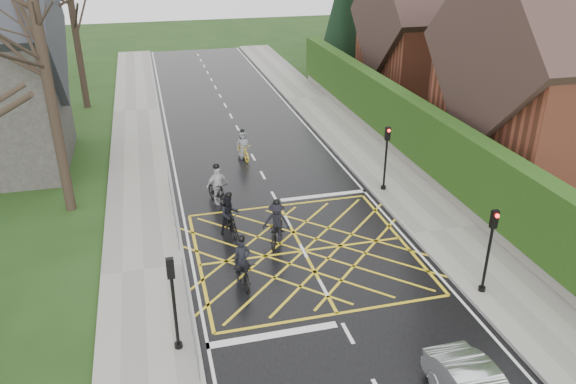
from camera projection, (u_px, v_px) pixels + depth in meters
name	position (u px, v px, depth m)	size (l,w,h in m)	color
ground	(303.00, 251.00, 21.65)	(120.00, 120.00, 0.00)	#193210
road	(303.00, 251.00, 21.64)	(9.00, 80.00, 0.01)	black
sidewalk_right	(444.00, 230.00, 22.96)	(3.00, 80.00, 0.15)	gray
sidewalk_left	(144.00, 271.00, 20.26)	(3.00, 80.00, 0.15)	gray
stone_wall	(418.00, 165.00, 28.49)	(0.50, 38.00, 0.70)	slate
hedge	(421.00, 133.00, 27.73)	(0.90, 38.00, 2.80)	#193B10
house_far	(438.00, 37.00, 38.83)	(9.80, 8.80, 10.30)	brown
conifer	(345.00, 14.00, 44.65)	(4.60, 4.60, 10.00)	black
tree_near	(37.00, 25.00, 21.47)	(9.24, 9.24, 11.44)	black
railing_south	(189.00, 307.00, 17.20)	(0.05, 5.04, 1.03)	slate
railing_north	(172.00, 202.00, 23.76)	(0.05, 6.04, 1.03)	slate
traffic_light_ne	(386.00, 159.00, 25.75)	(0.24, 0.31, 3.21)	black
traffic_light_se	(488.00, 252.00, 18.40)	(0.24, 0.31, 3.21)	black
traffic_light_sw	(174.00, 305.00, 15.85)	(0.24, 0.31, 3.21)	black
cyclist_rear	(243.00, 267.00, 19.54)	(0.77, 1.94, 1.85)	black
cyclist_back	(230.00, 218.00, 22.62)	(0.92, 1.90, 1.84)	black
cyclist_mid	(277.00, 227.00, 22.00)	(1.39, 2.01, 1.85)	black
cyclist_front	(218.00, 189.00, 25.00)	(1.14, 2.03, 1.96)	black
cyclist_lead	(243.00, 148.00, 30.02)	(0.83, 1.76, 1.65)	gold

